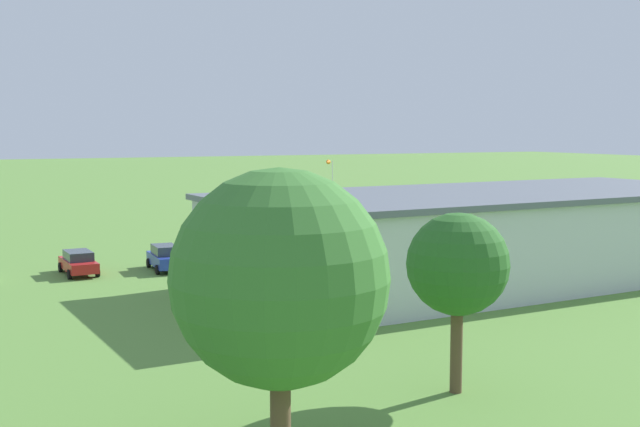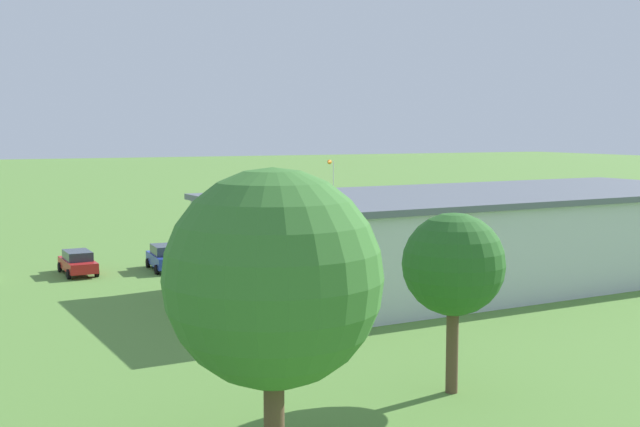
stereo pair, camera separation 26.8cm
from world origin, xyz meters
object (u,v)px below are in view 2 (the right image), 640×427
at_px(car_grey, 535,229).
at_px(person_by_parked_cars, 254,241).
at_px(car_red, 78,262).
at_px(person_crossing_taxiway, 580,232).
at_px(tree_at_field_edge, 273,279).
at_px(car_blue, 164,257).
at_px(person_beside_truck, 502,225).
at_px(tree_behind_hangar_left, 454,265).
at_px(person_at_fence_line, 218,243).
at_px(biplane, 272,201).
at_px(hangar, 490,235).
at_px(windsock, 329,165).

relative_size(car_grey, person_by_parked_cars, 2.89).
height_order(car_red, person_crossing_taxiway, car_red).
bearing_deg(car_grey, tree_at_field_edge, 41.96).
distance_m(car_blue, person_beside_truck, 33.81).
bearing_deg(tree_behind_hangar_left, person_at_fence_line, -94.47).
height_order(car_red, tree_behind_hangar_left, tree_behind_hangar_left).
bearing_deg(person_beside_truck, biplane, -32.72).
relative_size(biplane, person_by_parked_cars, 5.77).
bearing_deg(tree_behind_hangar_left, car_red, -74.99).
relative_size(car_grey, car_red, 0.97).
xyz_separation_m(hangar, tree_behind_hangar_left, (15.19, 17.82, 1.87)).
bearing_deg(car_red, car_blue, 171.23).
bearing_deg(person_at_fence_line, tree_behind_hangar_left, 85.53).
bearing_deg(windsock, person_beside_truck, 89.56).
relative_size(car_red, person_at_fence_line, 2.59).
bearing_deg(tree_at_field_edge, person_at_fence_line, -106.14).
distance_m(car_blue, person_by_parked_cars, 10.73).
relative_size(car_blue, person_beside_truck, 2.64).
distance_m(person_beside_truck, tree_behind_hangar_left, 47.53).
xyz_separation_m(hangar, car_grey, (-15.71, -14.15, -2.01)).
bearing_deg(tree_behind_hangar_left, biplane, -104.50).
height_order(car_grey, tree_at_field_edge, tree_at_field_edge).
height_order(car_blue, person_crossing_taxiway, car_blue).
bearing_deg(person_beside_truck, hangar, 50.13).
distance_m(car_grey, person_by_parked_cars, 25.16).
relative_size(car_red, person_crossing_taxiway, 2.98).
bearing_deg(person_crossing_taxiway, car_blue, -1.07).
relative_size(car_red, person_by_parked_cars, 2.99).
height_order(person_by_parked_cars, windsock, windsock).
bearing_deg(biplane, windsock, -126.28).
xyz_separation_m(car_grey, windsock, (0.07, -41.05, 4.07)).
bearing_deg(person_at_fence_line, windsock, -126.53).
bearing_deg(windsock, tree_behind_hangar_left, 67.11).
relative_size(biplane, tree_behind_hangar_left, 1.34).
xyz_separation_m(hangar, car_red, (23.54, -13.33, -2.04)).
relative_size(biplane, person_at_fence_line, 4.98).
bearing_deg(car_red, hangar, 150.49).
bearing_deg(car_red, person_by_parked_cars, -160.32).
bearing_deg(windsock, person_crossing_taxiway, 93.87).
distance_m(biplane, tree_behind_hangar_left, 49.50).
relative_size(tree_at_field_edge, tree_behind_hangar_left, 1.29).
xyz_separation_m(person_at_fence_line, windsock, (-28.09, -37.92, 4.02)).
xyz_separation_m(person_at_fence_line, tree_at_field_edge, (11.13, 38.45, 4.56)).
distance_m(car_grey, tree_behind_hangar_left, 44.63).
relative_size(hangar, windsock, 6.52).
bearing_deg(hangar, tree_behind_hangar_left, 49.55).
xyz_separation_m(biplane, car_blue, (15.11, 17.60, -1.86)).
relative_size(person_crossing_taxiway, person_by_parked_cars, 1.00).
relative_size(car_red, person_beside_truck, 2.75).
relative_size(hangar, biplane, 4.09).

